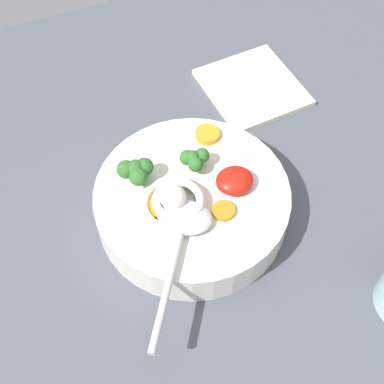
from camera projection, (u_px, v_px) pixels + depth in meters
table_slab at (211, 235)px, 63.91cm from camera, size 90.93×90.93×3.86cm
soup_bowl at (192, 203)px, 61.37cm from camera, size 22.29×22.29×4.66cm
noodle_pile at (174, 201)px, 57.57cm from camera, size 8.17×8.01×3.28cm
soup_spoon at (182, 228)px, 55.92cm from camera, size 12.47×16.14×1.60cm
chili_sauce_dollop at (235, 180)px, 59.22cm from camera, size 4.31×3.88×1.94cm
broccoli_floret_right at (195, 159)px, 60.04cm from camera, size 3.44×2.96×2.72cm
broccoli_floret_near_spoon at (136, 171)px, 58.66cm from camera, size 4.11×3.54×3.25cm
carrot_slice_center at (207, 134)px, 63.83cm from camera, size 2.95×2.95×0.72cm
carrot_slice_front at (223, 211)px, 57.75cm from camera, size 2.51×2.51×0.58cm
carrot_slice_beside_noodles at (153, 207)px, 58.07cm from camera, size 2.93×2.93×0.53cm
folded_napkin at (252, 87)px, 74.81cm from camera, size 13.30×13.96×0.80cm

